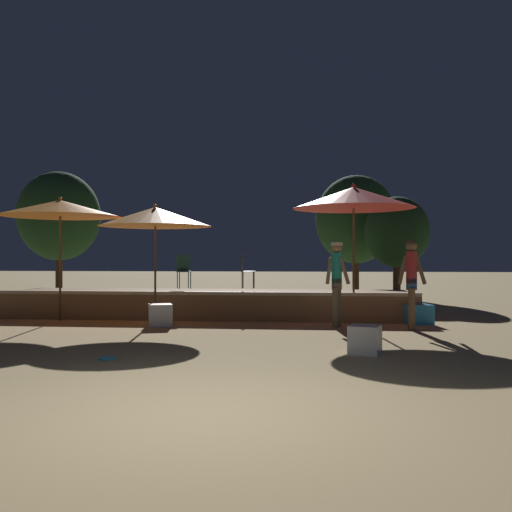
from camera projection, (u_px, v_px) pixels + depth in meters
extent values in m
plane|color=tan|center=(197.00, 417.00, 5.42)|extent=(120.00, 120.00, 0.00)
cube|color=olive|center=(207.00, 303.00, 15.09)|extent=(10.63, 2.86, 0.63)
cube|color=#CCB793|center=(196.00, 293.00, 13.71)|extent=(10.63, 0.12, 0.08)
cylinder|color=brown|center=(354.00, 266.00, 13.37)|extent=(0.05, 0.05, 2.68)
cone|color=red|center=(354.00, 198.00, 13.38)|extent=(2.87, 2.87, 0.50)
sphere|color=red|center=(354.00, 185.00, 13.38)|extent=(0.08, 0.08, 0.08)
cylinder|color=brown|center=(155.00, 274.00, 13.49)|extent=(0.05, 0.05, 2.27)
cone|color=orange|center=(155.00, 217.00, 13.49)|extent=(2.68, 2.68, 0.46)
sphere|color=orange|center=(155.00, 205.00, 13.49)|extent=(0.08, 0.08, 0.08)
cylinder|color=brown|center=(60.00, 268.00, 13.85)|extent=(0.05, 0.05, 2.53)
cone|color=orange|center=(60.00, 208.00, 13.85)|extent=(2.90, 2.90, 0.40)
sphere|color=orange|center=(60.00, 198.00, 13.85)|extent=(0.08, 0.08, 0.08)
cube|color=white|center=(321.00, 311.00, 13.94)|extent=(0.76, 0.76, 0.45)
cube|color=#2D9EDB|center=(417.00, 314.00, 13.15)|extent=(0.72, 0.72, 0.45)
cube|color=white|center=(365.00, 340.00, 9.00)|extent=(0.57, 0.57, 0.45)
cube|color=white|center=(160.00, 315.00, 12.68)|extent=(0.64, 0.64, 0.49)
cylinder|color=brown|center=(411.00, 308.00, 12.13)|extent=(0.13, 0.13, 0.88)
cylinder|color=brown|center=(412.00, 309.00, 11.95)|extent=(0.13, 0.13, 0.88)
cylinder|color=#2D4C7F|center=(412.00, 284.00, 12.04)|extent=(0.23, 0.23, 0.24)
cylinder|color=#B22D33|center=(412.00, 267.00, 12.04)|extent=(0.23, 0.23, 0.68)
cylinder|color=brown|center=(403.00, 270.00, 12.08)|extent=(0.21, 0.09, 0.60)
cylinder|color=brown|center=(421.00, 271.00, 12.01)|extent=(0.25, 0.10, 0.60)
sphere|color=brown|center=(412.00, 246.00, 12.05)|extent=(0.24, 0.24, 0.24)
cylinder|color=#72664C|center=(335.00, 308.00, 12.40)|extent=(0.13, 0.13, 0.87)
cylinder|color=#72664C|center=(338.00, 307.00, 12.56)|extent=(0.13, 0.13, 0.87)
cylinder|color=#72664C|center=(337.00, 284.00, 12.49)|extent=(0.22, 0.22, 0.24)
cylinder|color=teal|center=(337.00, 268.00, 12.49)|extent=(0.22, 0.22, 0.67)
cylinder|color=#997051|center=(345.00, 271.00, 12.40)|extent=(0.26, 0.17, 0.59)
cylinder|color=#997051|center=(329.00, 271.00, 12.58)|extent=(0.18, 0.14, 0.60)
sphere|color=#997051|center=(337.00, 247.00, 12.49)|extent=(0.24, 0.24, 0.24)
cylinder|color=beige|center=(337.00, 244.00, 12.49)|extent=(0.26, 0.26, 0.07)
cylinder|color=#1E4C47|center=(179.00, 280.00, 14.95)|extent=(0.02, 0.02, 0.45)
cylinder|color=#1E4C47|center=(191.00, 280.00, 15.04)|extent=(0.02, 0.02, 0.45)
cylinder|color=#1E4C47|center=(177.00, 280.00, 15.23)|extent=(0.02, 0.02, 0.45)
cylinder|color=#1E4C47|center=(188.00, 280.00, 15.33)|extent=(0.02, 0.02, 0.45)
cylinder|color=#1E4C47|center=(184.00, 272.00, 15.14)|extent=(0.40, 0.40, 0.02)
cube|color=#1E4C47|center=(183.00, 263.00, 15.30)|extent=(0.34, 0.17, 0.45)
cylinder|color=#2D3338|center=(253.00, 280.00, 15.11)|extent=(0.02, 0.02, 0.45)
cylinder|color=#2D3338|center=(254.00, 280.00, 15.41)|extent=(0.02, 0.02, 0.45)
cylinder|color=#2D3338|center=(242.00, 280.00, 15.13)|extent=(0.02, 0.02, 0.45)
cylinder|color=#2D3338|center=(243.00, 280.00, 15.43)|extent=(0.02, 0.02, 0.45)
cylinder|color=#2D3338|center=(248.00, 271.00, 15.27)|extent=(0.40, 0.40, 0.02)
cube|color=#2D3338|center=(242.00, 263.00, 15.28)|extent=(0.04, 0.36, 0.45)
cylinder|color=#33B2D8|center=(107.00, 358.00, 8.49)|extent=(0.25, 0.25, 0.03)
cylinder|color=#3D2B1C|center=(59.00, 274.00, 23.62)|extent=(0.28, 0.28, 1.76)
ellipsoid|color=#1E4223|center=(59.00, 216.00, 23.63)|extent=(3.35, 3.35, 3.69)
cylinder|color=#3D2B1C|center=(397.00, 280.00, 21.09)|extent=(0.28, 0.28, 1.42)
ellipsoid|color=#19381E|center=(397.00, 232.00, 21.10)|extent=(2.38, 2.38, 2.62)
cylinder|color=#3D2B1C|center=(356.00, 275.00, 23.98)|extent=(0.28, 0.28, 1.64)
ellipsoid|color=#1E4223|center=(356.00, 219.00, 23.99)|extent=(3.37, 3.37, 3.71)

